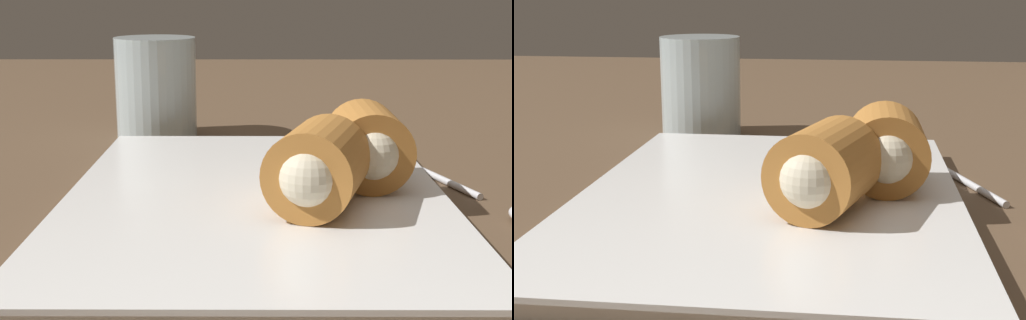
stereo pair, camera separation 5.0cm
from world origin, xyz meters
The scene contains 5 objects.
table_surface centered at (0.00, 0.00, 1.00)cm, with size 180.00×140.00×2.00cm.
serving_plate centered at (-3.73, -2.04, 2.76)cm, with size 33.31×23.52×1.50cm.
roll_front_left centered at (-7.80, -5.47, 6.05)cm, with size 7.53×6.71×5.11cm.
roll_front_right centered at (-2.24, -9.21, 6.05)cm, with size 7.00×5.11×5.11cm.
drinking_glass centered at (19.75, 7.45, 6.68)cm, with size 7.52×7.52×9.36cm.
Camera 2 is at (-46.31, -7.22, 16.24)cm, focal length 50.00 mm.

